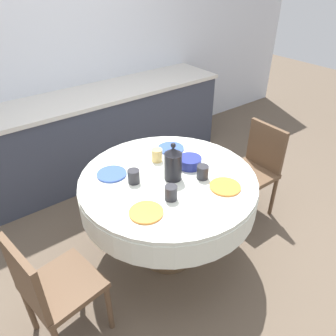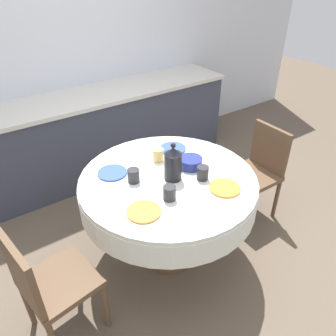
% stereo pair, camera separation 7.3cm
% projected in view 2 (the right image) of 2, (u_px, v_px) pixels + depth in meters
% --- Properties ---
extents(ground_plane, '(12.00, 12.00, 0.00)m').
position_uv_depth(ground_plane, '(168.00, 253.00, 2.71)').
color(ground_plane, brown).
extents(wall_back, '(7.00, 0.05, 2.60)m').
position_uv_depth(wall_back, '(63.00, 48.00, 3.24)').
color(wall_back, silver).
rests_on(wall_back, ground_plane).
extents(kitchen_counter, '(3.24, 0.64, 0.90)m').
position_uv_depth(kitchen_counter, '(88.00, 136.00, 3.48)').
color(kitchen_counter, '#383D4C').
rests_on(kitchen_counter, ground_plane).
extents(dining_table, '(1.26, 1.26, 0.76)m').
position_uv_depth(dining_table, '(168.00, 192.00, 2.36)').
color(dining_table, brown).
rests_on(dining_table, ground_plane).
extents(chair_left, '(0.41, 0.41, 0.86)m').
position_uv_depth(chair_left, '(258.00, 168.00, 2.90)').
color(chair_left, brown).
rests_on(chair_left, ground_plane).
extents(chair_right, '(0.46, 0.46, 0.86)m').
position_uv_depth(chair_right, '(47.00, 283.00, 1.89)').
color(chair_right, brown).
rests_on(chair_right, ground_plane).
extents(plate_near_left, '(0.21, 0.21, 0.01)m').
position_uv_depth(plate_near_left, '(144.00, 212.00, 1.98)').
color(plate_near_left, orange).
rests_on(plate_near_left, dining_table).
extents(cup_near_left, '(0.08, 0.08, 0.10)m').
position_uv_depth(cup_near_left, '(169.00, 193.00, 2.07)').
color(cup_near_left, '#28282D').
rests_on(cup_near_left, dining_table).
extents(plate_near_right, '(0.21, 0.21, 0.01)m').
position_uv_depth(plate_near_right, '(225.00, 188.00, 2.18)').
color(plate_near_right, orange).
rests_on(plate_near_right, dining_table).
extents(cup_near_right, '(0.08, 0.08, 0.10)m').
position_uv_depth(cup_near_right, '(203.00, 173.00, 2.26)').
color(cup_near_right, '#28282D').
rests_on(cup_near_right, dining_table).
extents(plate_far_left, '(0.21, 0.21, 0.01)m').
position_uv_depth(plate_far_left, '(112.00, 173.00, 2.33)').
color(plate_far_left, '#3856AD').
rests_on(plate_far_left, dining_table).
extents(cup_far_left, '(0.08, 0.08, 0.10)m').
position_uv_depth(cup_far_left, '(134.00, 176.00, 2.23)').
color(cup_far_left, '#28282D').
rests_on(cup_far_left, dining_table).
extents(plate_far_right, '(0.21, 0.21, 0.01)m').
position_uv_depth(plate_far_right, '(173.00, 148.00, 2.63)').
color(plate_far_right, '#3856AD').
rests_on(plate_far_right, dining_table).
extents(cup_far_right, '(0.08, 0.08, 0.10)m').
position_uv_depth(cup_far_right, '(158.00, 155.00, 2.46)').
color(cup_far_right, '#DBB766').
rests_on(cup_far_right, dining_table).
extents(coffee_carafe, '(0.12, 0.12, 0.28)m').
position_uv_depth(coffee_carafe, '(173.00, 164.00, 2.22)').
color(coffee_carafe, black).
rests_on(coffee_carafe, dining_table).
extents(fruit_bowl, '(0.17, 0.17, 0.07)m').
position_uv_depth(fruit_bowl, '(191.00, 163.00, 2.39)').
color(fruit_bowl, navy).
rests_on(fruit_bowl, dining_table).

